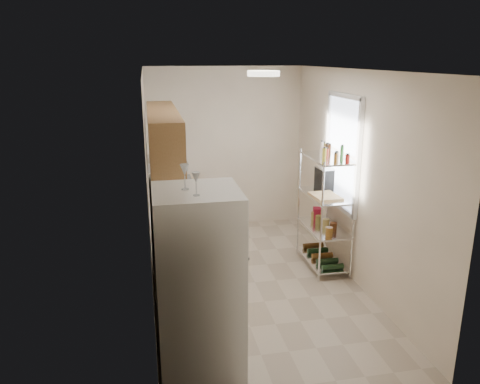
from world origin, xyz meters
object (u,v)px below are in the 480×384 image
at_px(frying_pan_large, 173,196).
at_px(espresso_machine, 324,178).
at_px(cutting_board, 325,196).
at_px(rice_cooker, 174,203).
at_px(refrigerator, 199,287).

height_order(frying_pan_large, espresso_machine, espresso_machine).
relative_size(cutting_board, espresso_machine, 1.35).
bearing_deg(espresso_machine, frying_pan_large, 166.88).
bearing_deg(rice_cooker, frying_pan_large, 88.93).
bearing_deg(espresso_machine, cutting_board, -111.24).
relative_size(refrigerator, cutting_board, 4.16).
bearing_deg(cutting_board, refrigerator, -135.39).
height_order(refrigerator, frying_pan_large, refrigerator).
height_order(refrigerator, espresso_machine, refrigerator).
relative_size(rice_cooker, cutting_board, 0.56).
xyz_separation_m(refrigerator, cutting_board, (1.83, 1.81, 0.17)).
relative_size(refrigerator, espresso_machine, 5.59).
distance_m(frying_pan_large, espresso_machine, 2.05).
distance_m(rice_cooker, cutting_board, 1.92).
height_order(refrigerator, rice_cooker, refrigerator).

